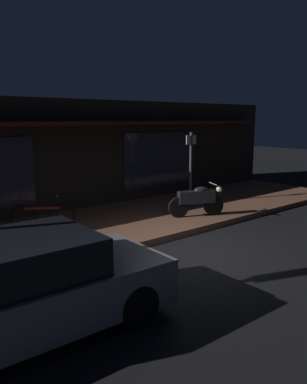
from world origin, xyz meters
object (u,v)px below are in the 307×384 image
at_px(parked_car_near, 21,288).
at_px(motorcycle, 197,200).
at_px(sign_post, 191,163).
at_px(bicycle_parked, 42,215).

bearing_deg(parked_car_near, motorcycle, 23.54).
bearing_deg(sign_post, parked_car_near, -150.65).
bearing_deg(motorcycle, parked_car_near, -156.46).
distance_m(bicycle_parked, sign_post, 5.30).
distance_m(motorcycle, sign_post, 2.02).
xyz_separation_m(bicycle_parked, sign_post, (5.20, -0.23, 1.00)).
height_order(motorcycle, parked_car_near, parked_car_near).
distance_m(sign_post, parked_car_near, 8.55).
height_order(motorcycle, bicycle_parked, motorcycle).
bearing_deg(bicycle_parked, motorcycle, -22.20).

